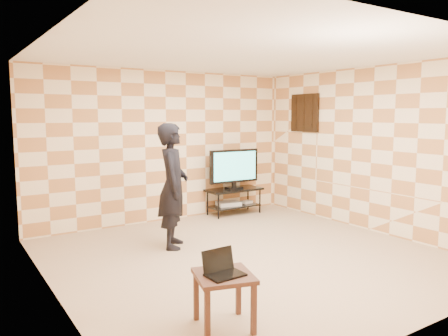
{
  "coord_description": "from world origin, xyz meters",
  "views": [
    {
      "loc": [
        -3.43,
        -4.64,
        1.92
      ],
      "look_at": [
        0.0,
        0.6,
        1.15
      ],
      "focal_mm": 35.0,
      "sensor_mm": 36.0,
      "label": 1
    }
  ],
  "objects_px": {
    "side_table": "(224,283)",
    "person": "(173,186)",
    "tv_stand": "(234,195)",
    "tv": "(234,167)"
  },
  "relations": [
    {
      "from": "tv",
      "to": "person",
      "type": "xyz_separation_m",
      "value": [
        -1.93,
        -1.25,
        -0.02
      ]
    },
    {
      "from": "tv_stand",
      "to": "person",
      "type": "height_order",
      "value": "person"
    },
    {
      "from": "side_table",
      "to": "person",
      "type": "height_order",
      "value": "person"
    },
    {
      "from": "tv",
      "to": "person",
      "type": "relative_size",
      "value": 0.58
    },
    {
      "from": "tv_stand",
      "to": "person",
      "type": "xyz_separation_m",
      "value": [
        -1.93,
        -1.26,
        0.53
      ]
    },
    {
      "from": "person",
      "to": "tv_stand",
      "type": "bearing_deg",
      "value": -26.2
    },
    {
      "from": "person",
      "to": "side_table",
      "type": "bearing_deg",
      "value": -165.7
    },
    {
      "from": "tv_stand",
      "to": "side_table",
      "type": "height_order",
      "value": "same"
    },
    {
      "from": "side_table",
      "to": "person",
      "type": "relative_size",
      "value": 0.34
    },
    {
      "from": "tv_stand",
      "to": "tv",
      "type": "distance_m",
      "value": 0.55
    }
  ]
}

